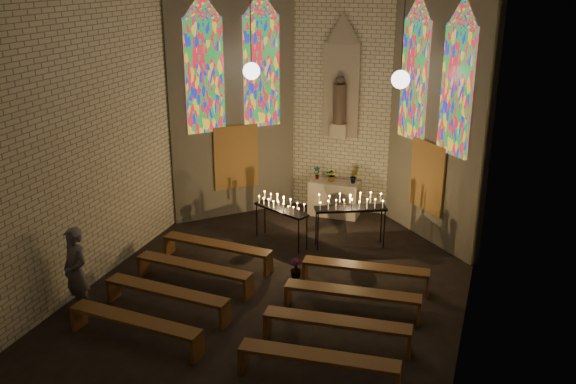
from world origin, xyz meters
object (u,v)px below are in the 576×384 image
object	(u,v)px
altar	(334,199)
aisle_flower_pot	(296,268)
visitor	(76,272)
votive_stand_left	(281,206)
votive_stand_right	(351,205)

from	to	relation	value
altar	aisle_flower_pot	xyz separation A→B (m)	(0.20, -4.01, -0.27)
altar	visitor	size ratio (longest dim) A/B	0.75
altar	votive_stand_left	world-z (taller)	votive_stand_left
votive_stand_left	visitor	distance (m)	5.39
votive_stand_right	votive_stand_left	bearing A→B (deg)	167.33
aisle_flower_pot	votive_stand_right	world-z (taller)	votive_stand_right
altar	visitor	bearing A→B (deg)	-116.57
altar	votive_stand_right	world-z (taller)	votive_stand_right
votive_stand_left	votive_stand_right	distance (m)	1.75
votive_stand_left	visitor	xyz separation A→B (m)	(-2.72, -4.65, -0.07)
altar	votive_stand_right	size ratio (longest dim) A/B	0.78
aisle_flower_pot	votive_stand_right	xyz separation A→B (m)	(0.74, 2.07, 0.90)
votive_stand_left	visitor	world-z (taller)	visitor
votive_stand_right	visitor	distance (m)	6.69
aisle_flower_pot	votive_stand_left	distance (m)	2.10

